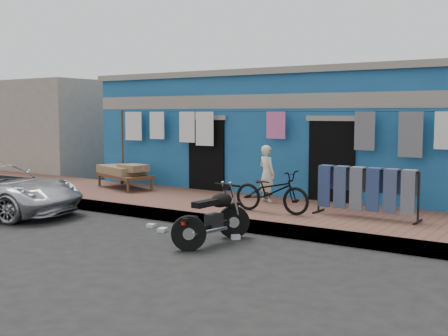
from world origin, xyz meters
TOP-DOWN VIEW (x-y plane):
  - ground at (0.00, 0.00)m, footprint 80.00×80.00m
  - sidewalk at (0.00, 3.00)m, footprint 28.00×3.00m
  - curb at (0.00, 1.55)m, footprint 28.00×0.10m
  - building at (-0.00, 6.99)m, footprint 12.20×5.20m
  - neighbor_left at (-11.00, 7.00)m, footprint 6.00×5.00m
  - clothesline at (-0.47, 4.25)m, footprint 10.06×0.06m
  - seated_person at (0.09, 3.62)m, footprint 0.55×0.46m
  - bicycle at (0.87, 2.44)m, footprint 1.65×0.60m
  - motorcycle at (0.83, 0.39)m, footprint 0.77×1.63m
  - charpoy at (-4.20, 3.48)m, footprint 2.45×2.06m
  - jeans_rack at (2.65, 2.99)m, footprint 2.11×0.47m
  - litter_a at (-0.99, 0.87)m, footprint 0.17×0.14m
  - litter_b at (0.98, 0.91)m, footprint 0.20×0.20m
  - litter_c at (-0.53, 0.67)m, footprint 0.18×0.21m

SIDE VIEW (x-z plane):
  - ground at x=0.00m, z-range 0.00..0.00m
  - litter_a at x=-0.99m, z-range 0.00..0.07m
  - litter_c at x=-0.53m, z-range 0.00..0.07m
  - litter_b at x=0.98m, z-range 0.00..0.08m
  - sidewalk at x=0.00m, z-range 0.00..0.25m
  - curb at x=0.00m, z-range 0.00..0.25m
  - motorcycle at x=0.83m, z-range 0.00..1.01m
  - charpoy at x=-4.20m, z-range 0.25..0.89m
  - jeans_rack at x=2.65m, z-range 0.25..1.26m
  - bicycle at x=0.87m, z-range 0.25..1.31m
  - seated_person at x=0.09m, z-range 0.25..1.54m
  - building at x=0.00m, z-range 0.01..3.37m
  - neighbor_left at x=-11.00m, z-range 0.00..3.40m
  - clothesline at x=-0.47m, z-range 0.74..2.84m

